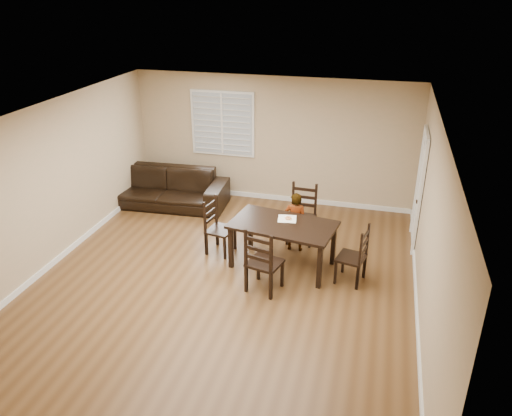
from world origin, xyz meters
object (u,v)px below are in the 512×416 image
(donut, at_px, (288,218))
(chair_near, at_px, (303,214))
(dining_table, at_px, (283,228))
(chair_right, at_px, (359,258))
(sofa, at_px, (164,188))
(chair_far, at_px, (261,265))
(child, at_px, (295,222))
(chair_left, at_px, (214,227))

(donut, bearing_deg, chair_near, 83.18)
(dining_table, distance_m, donut, 0.22)
(chair_right, height_order, sofa, chair_right)
(chair_near, xyz_separation_m, donut, (-0.11, -0.89, 0.33))
(chair_far, bearing_deg, chair_near, -85.25)
(child, bearing_deg, chair_left, 14.39)
(child, relative_size, sofa, 0.41)
(child, distance_m, sofa, 3.33)
(chair_near, distance_m, child, 0.48)
(chair_left, bearing_deg, chair_near, -48.33)
(chair_far, height_order, chair_left, chair_far)
(dining_table, height_order, sofa, dining_table)
(chair_near, xyz_separation_m, sofa, (-3.14, 0.77, -0.10))
(dining_table, distance_m, chair_far, 0.93)
(dining_table, relative_size, sofa, 0.68)
(chair_left, bearing_deg, dining_table, -88.82)
(dining_table, distance_m, chair_left, 1.32)
(dining_table, height_order, chair_left, chair_left)
(child, relative_size, donut, 9.88)
(chair_near, relative_size, chair_far, 0.99)
(chair_right, relative_size, child, 0.90)
(chair_left, bearing_deg, donut, -80.52)
(dining_table, height_order, child, child)
(chair_near, height_order, chair_left, chair_near)
(donut, bearing_deg, chair_far, -100.81)
(chair_left, distance_m, donut, 1.38)
(chair_far, relative_size, sofa, 0.41)
(chair_far, height_order, donut, chair_far)
(chair_near, bearing_deg, child, -94.79)
(sofa, bearing_deg, donut, -31.87)
(chair_left, bearing_deg, child, -63.28)
(chair_left, relative_size, sofa, 0.38)
(donut, distance_m, sofa, 3.49)
(chair_near, distance_m, sofa, 3.24)
(chair_near, height_order, sofa, chair_near)
(child, bearing_deg, donut, 81.85)
(dining_table, height_order, chair_right, chair_right)
(sofa, bearing_deg, chair_left, -46.97)
(chair_near, height_order, child, child)
(dining_table, distance_m, child, 0.64)
(chair_left, height_order, chair_right, chair_left)
(dining_table, relative_size, chair_near, 1.68)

